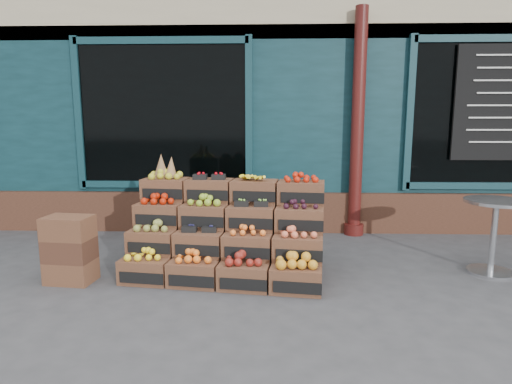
{
  "coord_description": "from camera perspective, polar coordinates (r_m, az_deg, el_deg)",
  "views": [
    {
      "loc": [
        -0.04,
        -4.13,
        1.66
      ],
      "look_at": [
        -0.2,
        0.7,
        0.85
      ],
      "focal_mm": 30.0,
      "sensor_mm": 36.0,
      "label": 1
    }
  ],
  "objects": [
    {
      "name": "shopkeeper",
      "position": [
        6.99,
        -9.52,
        3.26
      ],
      "size": [
        0.75,
        0.58,
        1.83
      ],
      "primitive_type": "imported",
      "rotation": [
        0.0,
        0.0,
        2.91
      ],
      "color": "#185527",
      "rests_on": "ground"
    },
    {
      "name": "ground",
      "position": [
        4.45,
        2.34,
        -12.4
      ],
      "size": [
        60.0,
        60.0,
        0.0
      ],
      "primitive_type": "plane",
      "color": "#3D3D3F",
      "rests_on": "ground"
    },
    {
      "name": "bistro_table",
      "position": [
        5.3,
        29.16,
        -4.21
      ],
      "size": [
        0.65,
        0.65,
        0.82
      ],
      "rotation": [
        0.0,
        0.0,
        0.38
      ],
      "color": "silver",
      "rests_on": "ground"
    },
    {
      "name": "shop_facade",
      "position": [
        9.27,
        2.21,
        14.06
      ],
      "size": [
        12.0,
        6.24,
        4.8
      ],
      "color": "#103036",
      "rests_on": "ground"
    },
    {
      "name": "spare_crates",
      "position": [
        4.83,
        -23.58,
        -7.04
      ],
      "size": [
        0.5,
        0.37,
        0.7
      ],
      "rotation": [
        0.0,
        0.0,
        -0.11
      ],
      "color": "brown",
      "rests_on": "ground"
    },
    {
      "name": "crate_display",
      "position": [
        4.72,
        -3.82,
        -6.01
      ],
      "size": [
        2.17,
        1.25,
        1.29
      ],
      "rotation": [
        0.0,
        0.0,
        -0.13
      ],
      "color": "brown",
      "rests_on": "ground"
    }
  ]
}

